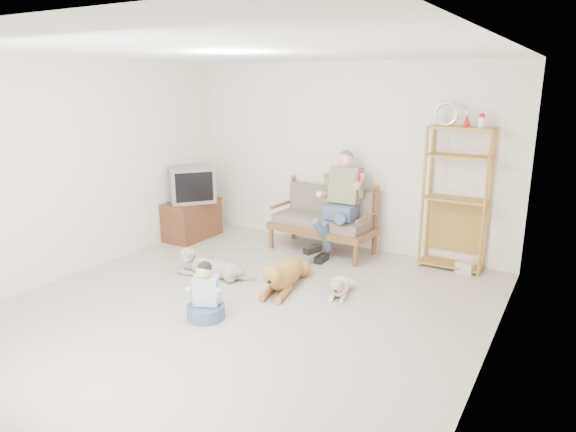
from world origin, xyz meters
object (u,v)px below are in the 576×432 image
Objects in this scene: tv_stand at (192,219)px; golden_retriever at (284,274)px; etagere at (456,198)px; loveseat at (324,218)px.

golden_retriever is at bearing -22.60° from tv_stand.
etagere is at bearing 11.04° from tv_stand.
etagere reaches higher than tv_stand.
tv_stand is at bearing -162.55° from loveseat.
etagere is 2.46m from golden_retriever.
loveseat is 1.87m from etagere.
loveseat is 0.71× the size of etagere.
loveseat is 2.16m from tv_stand.
etagere is 1.64× the size of golden_retriever.
tv_stand is at bearing 144.19° from golden_retriever.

